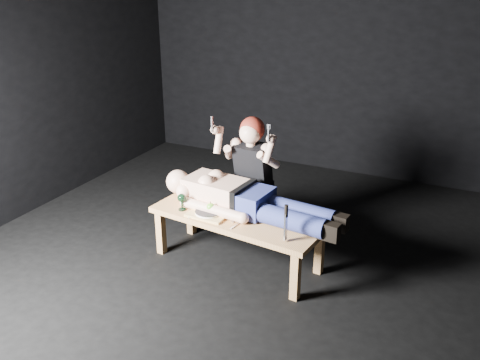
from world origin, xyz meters
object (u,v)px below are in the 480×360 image
(table, at_px, (237,239))
(kneeling_woman, at_px, (257,176))
(goblet, at_px, (182,202))
(lying_man, at_px, (249,197))
(serving_tray, at_px, (208,214))
(carving_knife, at_px, (286,223))

(table, xyz_separation_m, kneeling_woman, (-0.05, 0.51, 0.39))
(goblet, bearing_deg, lying_man, 21.44)
(lying_man, bearing_deg, goblet, -152.05)
(serving_tray, relative_size, goblet, 2.21)
(table, height_order, lying_man, lying_man)
(goblet, bearing_deg, kneeling_woman, 55.78)
(carving_knife, bearing_deg, kneeling_woman, 133.86)
(serving_tray, distance_m, carving_knife, 0.76)
(table, distance_m, kneeling_woman, 0.64)
(serving_tray, bearing_deg, lying_man, 35.52)
(table, distance_m, goblet, 0.57)
(kneeling_woman, bearing_deg, carving_knife, -49.11)
(lying_man, bearing_deg, serving_tray, -137.96)
(goblet, bearing_deg, carving_knife, -7.52)
(lying_man, xyz_separation_m, goblet, (-0.53, -0.21, -0.06))
(goblet, distance_m, carving_knife, 1.00)
(kneeling_woman, relative_size, goblet, 8.15)
(kneeling_woman, relative_size, serving_tray, 3.68)
(table, height_order, kneeling_woman, kneeling_woman)
(table, height_order, serving_tray, serving_tray)
(table, bearing_deg, kneeling_woman, 102.35)
(lying_man, bearing_deg, kneeling_woman, 111.66)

